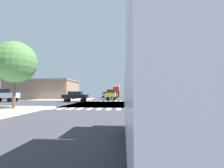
# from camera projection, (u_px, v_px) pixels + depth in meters

# --- Properties ---
(ground) EXTENTS (90.00, 90.00, 0.05)m
(ground) POSITION_uv_depth(u_px,v_px,m) (118.00, 104.00, 22.98)
(ground) COLOR #38363D
(sidewalk_corner_ne) EXTENTS (12.00, 12.00, 0.14)m
(sidewalk_corner_ne) POSITION_uv_depth(u_px,v_px,m) (179.00, 100.00, 33.97)
(sidewalk_corner_ne) COLOR #B2ADA3
(sidewalk_corner_ne) RESTS_ON ground
(sidewalk_corner_nw) EXTENTS (12.00, 12.00, 0.14)m
(sidewalk_corner_nw) POSITION_uv_depth(u_px,v_px,m) (65.00, 99.00, 35.90)
(sidewalk_corner_nw) COLOR #ABAEA9
(sidewalk_corner_nw) RESTS_ON ground
(crosswalk_near) EXTENTS (13.50, 2.00, 0.01)m
(crosswalk_near) POSITION_uv_depth(u_px,v_px,m) (114.00, 109.00, 15.73)
(crosswalk_near) COLOR silver
(crosswalk_near) RESTS_ON ground
(crosswalk_far) EXTENTS (13.50, 2.00, 0.01)m
(crosswalk_far) POSITION_uv_depth(u_px,v_px,m) (118.00, 101.00, 30.27)
(crosswalk_far) COLOR silver
(crosswalk_far) RESTS_ON ground
(traffic_signal_mast) EXTENTS (6.99, 0.55, 6.40)m
(traffic_signal_mast) POSITION_uv_depth(u_px,v_px,m) (147.00, 77.00, 30.41)
(traffic_signal_mast) COLOR gray
(traffic_signal_mast) RESTS_ON ground
(street_lamp) EXTENTS (1.78, 0.32, 7.58)m
(street_lamp) POSITION_uv_depth(u_px,v_px,m) (151.00, 81.00, 37.48)
(street_lamp) COLOR gray
(street_lamp) RESTS_ON ground
(bank_building) EXTENTS (17.52, 10.27, 4.90)m
(bank_building) POSITION_uv_depth(u_px,v_px,m) (44.00, 90.00, 40.19)
(bank_building) COLOR #8B6D59
(bank_building) RESTS_ON ground
(sidewalk_tree) EXTENTS (4.08, 4.08, 6.73)m
(sidewalk_tree) POSITION_uv_depth(u_px,v_px,m) (15.00, 62.00, 15.19)
(sidewalk_tree) COLOR brown
(sidewalk_tree) RESTS_ON ground
(sedan_nearside_1) EXTENTS (4.30, 1.80, 1.88)m
(sedan_nearside_1) POSITION_uv_depth(u_px,v_px,m) (75.00, 96.00, 27.10)
(sedan_nearside_1) COLOR black
(sedan_nearside_1) RESTS_ON ground
(suv_farside_1) EXTENTS (1.96, 4.60, 2.34)m
(suv_farside_1) POSITION_uv_depth(u_px,v_px,m) (111.00, 94.00, 34.66)
(suv_farside_1) COLOR black
(suv_farside_1) RESTS_ON ground
(box_truck_crossing_1) EXTENTS (2.40, 7.20, 4.85)m
(box_truck_crossing_1) POSITION_uv_depth(u_px,v_px,m) (116.00, 90.00, 60.82)
(box_truck_crossing_1) COLOR black
(box_truck_crossing_1) RESTS_ON ground
(suv_queued_2) EXTENTS (1.96, 4.60, 2.34)m
(suv_queued_2) POSITION_uv_depth(u_px,v_px,m) (114.00, 93.00, 45.09)
(suv_queued_2) COLOR black
(suv_queued_2) RESTS_ON ground
(sedan_leading_2) EXTENTS (4.30, 1.80, 1.88)m
(sedan_leading_2) POSITION_uv_depth(u_px,v_px,m) (192.00, 96.00, 25.62)
(sedan_leading_2) COLOR black
(sedan_leading_2) RESTS_ON ground
(suv_trailing_3) EXTENTS (4.60, 1.96, 2.34)m
(suv_trailing_3) POSITION_uv_depth(u_px,v_px,m) (5.00, 94.00, 28.10)
(suv_trailing_3) COLOR black
(suv_trailing_3) RESTS_ON ground
(sedan_middle_3) EXTENTS (1.80, 4.30, 1.88)m
(sedan_middle_3) POSITION_uv_depth(u_px,v_px,m) (106.00, 94.00, 49.52)
(sedan_middle_3) COLOR black
(sedan_middle_3) RESTS_ON ground
(box_truck_outer_2) EXTENTS (2.40, 7.20, 4.85)m
(box_truck_outer_2) POSITION_uv_depth(u_px,v_px,m) (172.00, 59.00, 3.94)
(box_truck_outer_2) COLOR black
(box_truck_outer_2) RESTS_ON ground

